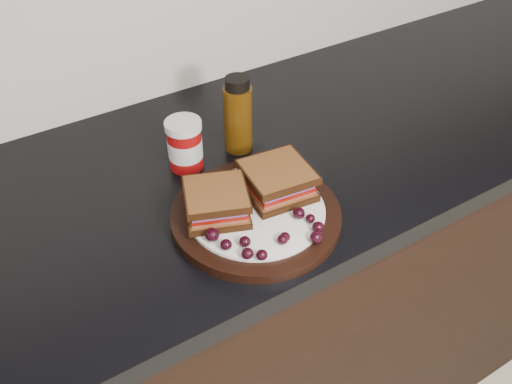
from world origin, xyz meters
TOP-DOWN VIEW (x-y plane):
  - base_cabinets at (0.00, 1.70)m, footprint 3.96×0.58m
  - countertop at (0.00, 1.70)m, footprint 3.98×0.60m
  - plate at (0.08, 1.55)m, footprint 0.28×0.28m
  - sandwich_left at (0.03, 1.58)m, footprint 0.13×0.13m
  - sandwich_right at (0.14, 1.57)m, footprint 0.12×0.12m
  - grape_0 at (-0.00, 1.50)m, footprint 0.02×0.02m
  - grape_1 at (0.03, 1.49)m, footprint 0.02×0.02m
  - grape_2 at (0.02, 1.47)m, footprint 0.02×0.02m
  - grape_3 at (0.03, 1.45)m, footprint 0.02×0.02m
  - grape_4 at (0.08, 1.46)m, footprint 0.02×0.02m
  - grape_5 at (0.08, 1.47)m, footprint 0.02×0.02m
  - grape_6 at (0.12, 1.44)m, footprint 0.02×0.02m
  - grape_7 at (0.14, 1.46)m, footprint 0.02×0.02m
  - grape_8 at (0.14, 1.48)m, footprint 0.02×0.02m
  - grape_9 at (0.13, 1.50)m, footprint 0.02×0.02m
  - grape_10 at (0.18, 1.54)m, footprint 0.02×0.02m
  - grape_11 at (0.16, 1.55)m, footprint 0.02×0.02m
  - grape_12 at (0.17, 1.57)m, footprint 0.02×0.02m
  - grape_13 at (0.15, 1.61)m, footprint 0.02×0.02m
  - grape_14 at (0.05, 1.61)m, footprint 0.02×0.02m
  - grape_15 at (0.03, 1.58)m, footprint 0.02×0.02m
  - grape_16 at (0.00, 1.58)m, footprint 0.02×0.02m
  - grape_17 at (0.00, 1.56)m, footprint 0.02×0.02m
  - grape_18 at (-0.01, 1.53)m, footprint 0.02×0.02m
  - grape_19 at (0.03, 1.61)m, footprint 0.02×0.02m
  - grape_20 at (0.03, 1.56)m, footprint 0.02×0.02m
  - grape_21 at (0.01, 1.56)m, footprint 0.02×0.02m
  - condiment_jar at (0.05, 1.74)m, footprint 0.08×0.08m
  - oil_bottle at (0.16, 1.74)m, footprint 0.07×0.07m

SIDE VIEW (x-z plane):
  - base_cabinets at x=0.00m, z-range 0.00..0.86m
  - countertop at x=0.00m, z-range 0.86..0.90m
  - plate at x=0.08m, z-range 0.90..0.92m
  - grape_8 at x=0.14m, z-range 0.92..0.94m
  - grape_16 at x=0.00m, z-range 0.92..0.94m
  - grape_21 at x=0.01m, z-range 0.92..0.94m
  - grape_5 at x=0.08m, z-range 0.92..0.94m
  - grape_4 at x=0.08m, z-range 0.92..0.94m
  - grape_15 at x=0.03m, z-range 0.92..0.94m
  - grape_20 at x=0.03m, z-range 0.92..0.94m
  - grape_12 at x=0.17m, z-range 0.92..0.94m
  - grape_3 at x=0.03m, z-range 0.92..0.94m
  - grape_19 at x=0.03m, z-range 0.92..0.94m
  - grape_1 at x=0.03m, z-range 0.92..0.94m
  - grape_0 at x=0.00m, z-range 0.92..0.94m
  - grape_2 at x=0.02m, z-range 0.92..0.94m
  - grape_17 at x=0.00m, z-range 0.92..0.94m
  - grape_14 at x=0.05m, z-range 0.92..0.94m
  - grape_13 at x=0.15m, z-range 0.92..0.94m
  - grape_7 at x=0.14m, z-range 0.92..0.94m
  - grape_9 at x=0.13m, z-range 0.92..0.94m
  - grape_11 at x=0.16m, z-range 0.92..0.94m
  - grape_6 at x=0.12m, z-range 0.92..0.94m
  - grape_10 at x=0.18m, z-range 0.92..0.94m
  - grape_18 at x=-0.01m, z-range 0.92..0.94m
  - sandwich_left at x=0.03m, z-range 0.92..0.97m
  - condiment_jar at x=0.05m, z-range 0.90..1.00m
  - sandwich_right at x=0.14m, z-range 0.92..0.97m
  - oil_bottle at x=0.16m, z-range 0.90..1.05m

